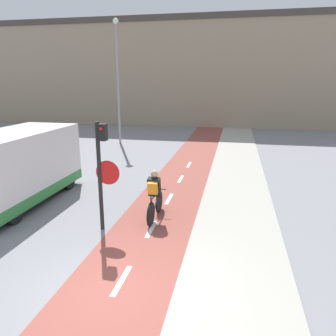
{
  "coord_description": "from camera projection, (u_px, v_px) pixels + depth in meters",
  "views": [
    {
      "loc": [
        2.15,
        -5.17,
        4.04
      ],
      "look_at": [
        0.0,
        5.3,
        1.2
      ],
      "focal_mm": 35.0,
      "sensor_mm": 36.0,
      "label": 1
    }
  ],
  "objects": [
    {
      "name": "van",
      "position": [
        17.0,
        168.0,
        11.02
      ],
      "size": [
        2.17,
        5.03,
        2.44
      ],
      "color": "silver",
      "rests_on": "ground_plane"
    },
    {
      "name": "building_row_background",
      "position": [
        214.0,
        73.0,
        30.55
      ],
      "size": [
        60.0,
        5.2,
        9.58
      ],
      "color": "gray",
      "rests_on": "ground_plane"
    },
    {
      "name": "cyclist_near",
      "position": [
        155.0,
        197.0,
        9.74
      ],
      "size": [
        0.46,
        1.73,
        1.52
      ],
      "color": "black",
      "rests_on": "ground_plane"
    },
    {
      "name": "street_lamp_far",
      "position": [
        118.0,
        71.0,
        20.91
      ],
      "size": [
        0.36,
        0.36,
        7.81
      ],
      "color": "gray",
      "rests_on": "ground_plane"
    },
    {
      "name": "ground_plane",
      "position": [
        113.0,
        296.0,
        6.35
      ],
      "size": [
        120.0,
        120.0,
        0.0
      ],
      "primitive_type": "plane",
      "color": "gray"
    },
    {
      "name": "traffic_light_pole",
      "position": [
        102.0,
        165.0,
        8.77
      ],
      "size": [
        0.67,
        0.25,
        3.02
      ],
      "color": "black",
      "rests_on": "ground_plane"
    },
    {
      "name": "bike_lane",
      "position": [
        113.0,
        296.0,
        6.36
      ],
      "size": [
        2.27,
        60.0,
        0.02
      ],
      "color": "brown",
      "rests_on": "ground_plane"
    },
    {
      "name": "sidewalk_strip",
      "position": [
        235.0,
        312.0,
        5.89
      ],
      "size": [
        2.4,
        60.0,
        0.05
      ],
      "color": "#A8A399",
      "rests_on": "ground_plane"
    }
  ]
}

